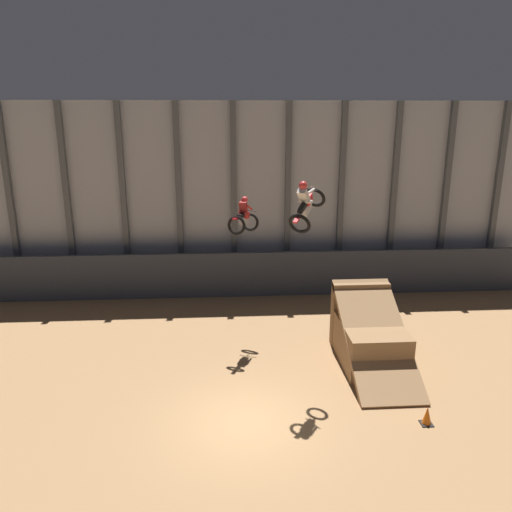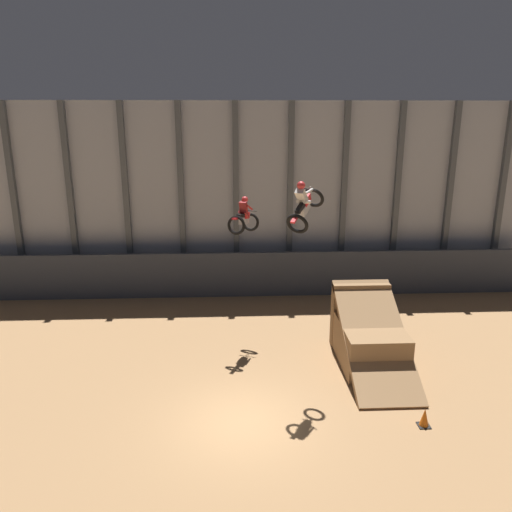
{
  "view_description": "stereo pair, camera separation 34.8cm",
  "coord_description": "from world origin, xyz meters",
  "px_view_note": "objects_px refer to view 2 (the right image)",
  "views": [
    {
      "loc": [
        -0.53,
        -13.09,
        9.01
      ],
      "look_at": [
        0.72,
        5.76,
        3.59
      ],
      "focal_mm": 35.0,
      "sensor_mm": 36.0,
      "label": 1
    },
    {
      "loc": [
        -0.18,
        -13.11,
        9.01
      ],
      "look_at": [
        0.72,
        5.76,
        3.59
      ],
      "focal_mm": 35.0,
      "sensor_mm": 36.0,
      "label": 2
    }
  ],
  "objects_px": {
    "dirt_ramp": "(368,336)",
    "traffic_cone_near_ramp": "(424,418)",
    "rider_bike_left_air": "(244,218)",
    "rider_bike_right_air": "(304,205)"
  },
  "relations": [
    {
      "from": "dirt_ramp",
      "to": "rider_bike_left_air",
      "type": "xyz_separation_m",
      "value": [
        -4.58,
        2.17,
        4.14
      ]
    },
    {
      "from": "dirt_ramp",
      "to": "traffic_cone_near_ramp",
      "type": "relative_size",
      "value": 8.65
    },
    {
      "from": "rider_bike_left_air",
      "to": "traffic_cone_near_ramp",
      "type": "relative_size",
      "value": 3.03
    },
    {
      "from": "rider_bike_left_air",
      "to": "traffic_cone_near_ramp",
      "type": "height_order",
      "value": "rider_bike_left_air"
    },
    {
      "from": "rider_bike_right_air",
      "to": "traffic_cone_near_ramp",
      "type": "distance_m",
      "value": 7.38
    },
    {
      "from": "dirt_ramp",
      "to": "rider_bike_right_air",
      "type": "distance_m",
      "value": 6.15
    },
    {
      "from": "dirt_ramp",
      "to": "rider_bike_right_air",
      "type": "height_order",
      "value": "rider_bike_right_air"
    },
    {
      "from": "dirt_ramp",
      "to": "rider_bike_right_air",
      "type": "relative_size",
      "value": 2.77
    },
    {
      "from": "dirt_ramp",
      "to": "traffic_cone_near_ramp",
      "type": "height_order",
      "value": "dirt_ramp"
    },
    {
      "from": "rider_bike_left_air",
      "to": "traffic_cone_near_ramp",
      "type": "distance_m",
      "value": 9.56
    }
  ]
}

